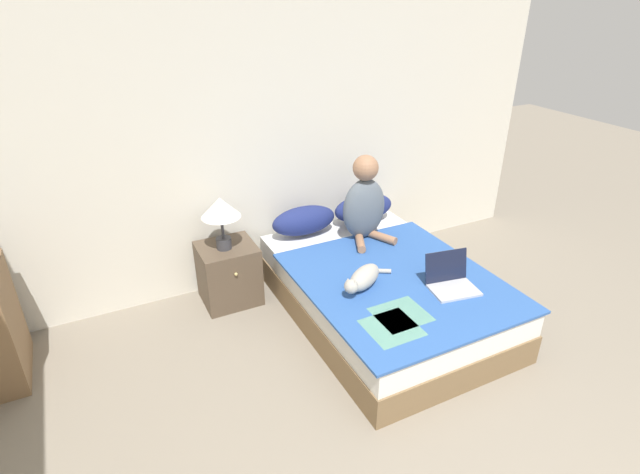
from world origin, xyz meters
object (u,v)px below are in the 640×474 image
Objects in this scene: nightstand at (229,273)px; table_lamp at (221,210)px; pillow_far at (363,208)px; cat_tabby at (363,278)px; person_sitting at (364,203)px; laptop_open at (451,281)px; bed at (383,293)px; pillow_near at (304,220)px.

nightstand is 1.17× the size of table_lamp.
pillow_far is 1.16× the size of cat_tabby.
nightstand is at bearing -177.49° from pillow_far.
person_sitting reaches higher than nightstand.
bed is at bearing 131.84° from laptop_open.
person_sitting is 1.23m from table_lamp.
table_lamp is (-0.02, -0.02, 0.61)m from nightstand.
pillow_near is at bearing 109.96° from bed.
laptop_open is (0.59, -0.29, -0.03)m from cat_tabby.
pillow_far is at bearing 2.51° from nightstand.
person_sitting reaches higher than pillow_far.
table_lamp is (-1.08, 0.77, 0.64)m from bed.
person_sitting is (0.44, -0.30, 0.20)m from pillow_near.
laptop_open is 1.87m from table_lamp.
pillow_far is at bearing 69.98° from bed.
cat_tabby is at bearing 163.05° from laptop_open.
pillow_near is 1.44m from laptop_open.
pillow_far is at bearing 3.42° from table_lamp.
laptop_open is (-0.03, -1.31, -0.07)m from pillow_far.
cat_tabby reaches higher than nightstand.
bed is at bearing -70.04° from pillow_near.
person_sitting is at bearing -151.02° from cat_tabby.
cat_tabby is (-0.43, -0.71, -0.25)m from person_sitting.
table_lamp is at bearing -176.58° from pillow_far.
cat_tabby is at bearing -121.10° from pillow_far.
pillow_near is at bearing 180.00° from pillow_far.
table_lamp is (-1.21, 0.22, 0.09)m from person_sitting.
nightstand is at bearing 142.94° from bed.
cat_tabby is at bearing -121.15° from person_sitting.
person_sitting reaches higher than laptop_open.
nightstand is (-1.37, -0.06, -0.32)m from pillow_far.
nightstand reaches higher than bed.
person_sitting is (-0.18, -0.30, 0.20)m from pillow_far.
pillow_far reaches higher than bed.
person_sitting is at bearing 76.75° from bed.
laptop_open is 1.85m from nightstand.
table_lamp is at bearing -134.26° from nightstand.
cat_tabby is at bearing -51.75° from nightstand.
laptop_open reaches higher than cat_tabby.
bed is at bearing -35.67° from table_lamp.
pillow_far is 0.80× the size of person_sitting.
table_lamp is at bearing -80.11° from cat_tabby.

